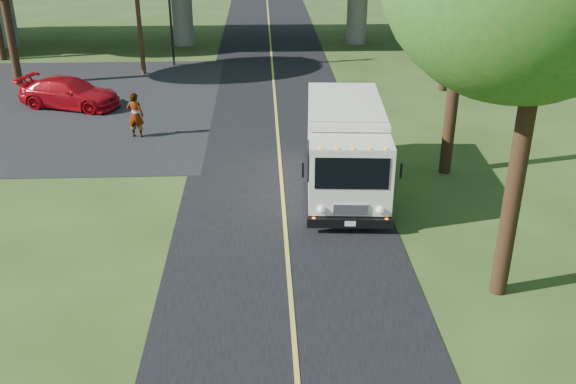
{
  "coord_description": "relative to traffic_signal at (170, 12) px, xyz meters",
  "views": [
    {
      "loc": [
        -0.65,
        -13.05,
        9.59
      ],
      "look_at": [
        0.06,
        4.03,
        1.6
      ],
      "focal_mm": 40.0,
      "sensor_mm": 36.0,
      "label": 1
    }
  ],
  "objects": [
    {
      "name": "road",
      "position": [
        6.0,
        -16.0,
        -3.19
      ],
      "size": [
        7.0,
        90.0,
        0.02
      ],
      "primitive_type": "cube",
      "color": "black",
      "rests_on": "ground"
    },
    {
      "name": "ground",
      "position": [
        6.0,
        -26.0,
        -3.2
      ],
      "size": [
        120.0,
        120.0,
        0.0
      ],
      "primitive_type": "plane",
      "color": "#2C4217",
      "rests_on": "ground"
    },
    {
      "name": "step_van",
      "position": [
        8.2,
        -18.29,
        -1.59
      ],
      "size": [
        3.06,
        7.23,
        2.97
      ],
      "rotation": [
        0.0,
        0.0,
        -0.07
      ],
      "color": "silver",
      "rests_on": "ground"
    },
    {
      "name": "red_sedan",
      "position": [
        -4.07,
        -8.2,
        -2.47
      ],
      "size": [
        5.38,
        3.44,
        1.45
      ],
      "primitive_type": "imported",
      "rotation": [
        0.0,
        0.0,
        1.26
      ],
      "color": "#A50A13",
      "rests_on": "ground"
    },
    {
      "name": "traffic_signal",
      "position": [
        0.0,
        0.0,
        0.0
      ],
      "size": [
        0.18,
        0.22,
        5.2
      ],
      "color": "black",
      "rests_on": "ground"
    },
    {
      "name": "pedestrian",
      "position": [
        -0.07,
        -12.64,
        -2.22
      ],
      "size": [
        0.79,
        0.6,
        1.97
      ],
      "primitive_type": "imported",
      "rotation": [
        0.0,
        0.0,
        2.96
      ],
      "color": "gray",
      "rests_on": "ground"
    },
    {
      "name": "lane_line",
      "position": [
        6.0,
        -16.0,
        -3.17
      ],
      "size": [
        0.12,
        90.0,
        0.01
      ],
      "primitive_type": "cube",
      "color": "gold",
      "rests_on": "road"
    },
    {
      "name": "parking_lot",
      "position": [
        -5.0,
        -8.0,
        -3.19
      ],
      "size": [
        16.0,
        18.0,
        0.01
      ],
      "primitive_type": "cube",
      "color": "black",
      "rests_on": "ground"
    }
  ]
}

